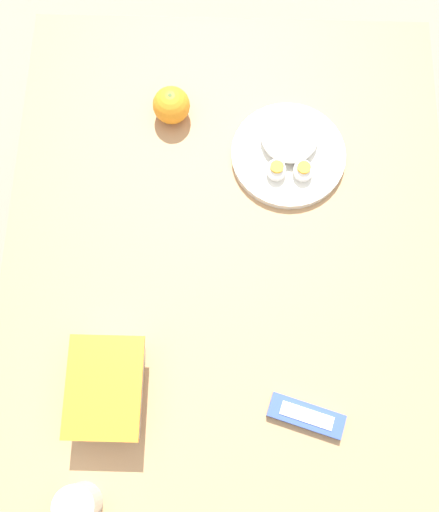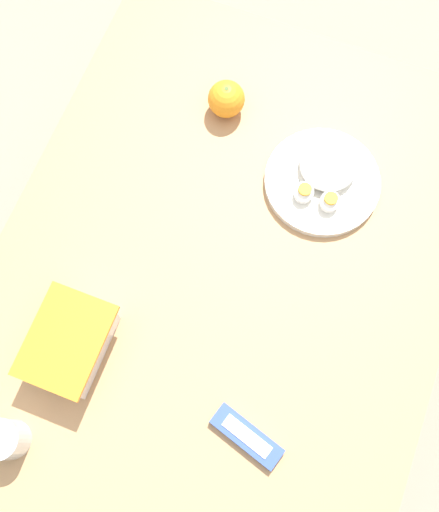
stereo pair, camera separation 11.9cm
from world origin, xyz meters
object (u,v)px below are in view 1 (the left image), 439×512
at_px(drinking_glass, 78,505).
at_px(rice_plate, 289,150).
at_px(food_container, 108,389).
at_px(orange_fruit, 171,105).
at_px(candy_bar, 306,416).

bearing_deg(drinking_glass, rice_plate, -28.08).
bearing_deg(food_container, rice_plate, -33.91).
height_order(orange_fruit, drinking_glass, drinking_glass).
bearing_deg(rice_plate, candy_bar, -176.95).
bearing_deg(rice_plate, orange_fruit, 70.40).
distance_m(food_container, orange_fruit, 0.60).
xyz_separation_m(food_container, rice_plate, (0.51, -0.34, -0.02)).
bearing_deg(candy_bar, drinking_glass, 111.73).
bearing_deg(drinking_glass, food_container, -10.21).
height_order(orange_fruit, rice_plate, orange_fruit).
distance_m(rice_plate, drinking_glass, 0.80).
bearing_deg(orange_fruit, rice_plate, -109.60).
height_order(food_container, drinking_glass, food_container).
distance_m(rice_plate, candy_bar, 0.55).
relative_size(rice_plate, candy_bar, 1.63).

